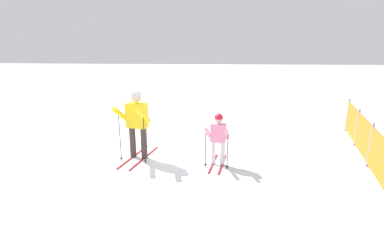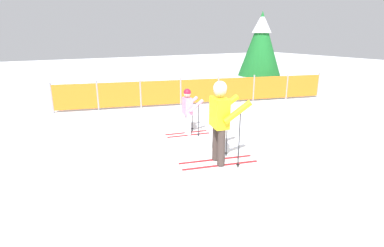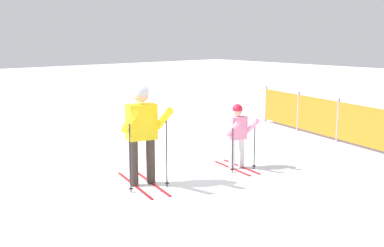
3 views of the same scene
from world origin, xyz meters
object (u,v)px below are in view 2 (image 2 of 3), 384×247
object	(u,v)px
safety_fence	(200,91)
conifer_far	(261,43)
skier_child	(188,108)
skier_adult	(221,115)

from	to	relation	value
safety_fence	conifer_far	size ratio (longest dim) A/B	2.84
skier_child	safety_fence	size ratio (longest dim) A/B	0.12
skier_child	safety_fence	distance (m)	3.61
skier_adult	conifer_far	xyz separation A→B (m)	(6.20, 5.91, 1.18)
conifer_far	skier_child	bearing A→B (deg)	-146.17
conifer_far	safety_fence	bearing A→B (deg)	-165.18
skier_adult	conifer_far	size ratio (longest dim) A/B	0.48
skier_child	conifer_far	size ratio (longest dim) A/B	0.35
skier_adult	safety_fence	distance (m)	5.50
skier_adult	skier_child	bearing A→B (deg)	94.43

